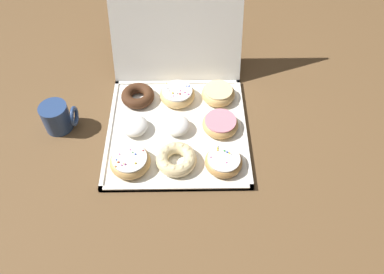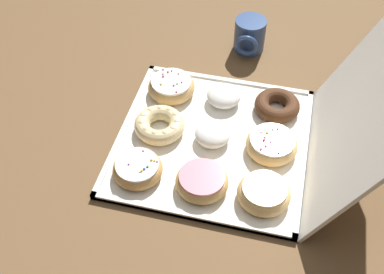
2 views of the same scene
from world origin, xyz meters
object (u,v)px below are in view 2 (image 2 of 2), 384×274
powdered_filled_donut_3 (222,96)px  coffee_mug (250,35)px  donut_box (212,141)px  sprinkle_donut_7 (272,143)px  sprinkle_donut_0 (171,87)px  powdered_filled_donut_4 (213,135)px  chocolate_cake_ring_donut_6 (277,105)px  sprinkle_donut_2 (138,169)px  pink_frosted_donut_5 (202,181)px  cruller_donut_1 (160,124)px  glazed_ring_donut_8 (264,193)px

powdered_filled_donut_3 → coffee_mug: bearing=173.3°
donut_box → sprinkle_donut_7: size_ratio=3.71×
sprinkle_donut_0 → powdered_filled_donut_4: 0.19m
sprinkle_donut_0 → chocolate_cake_ring_donut_6: bearing=89.7°
powdered_filled_donut_3 → coffee_mug: coffee_mug is taller
donut_box → coffee_mug: size_ratio=4.11×
sprinkle_donut_2 → pink_frosted_donut_5: 0.14m
pink_frosted_donut_5 → sprinkle_donut_7: 0.19m
coffee_mug → sprinkle_donut_7: bearing=16.8°
sprinkle_donut_2 → powdered_filled_donut_3: same height
cruller_donut_1 → coffee_mug: 0.40m
powdered_filled_donut_3 → powdered_filled_donut_4: 0.13m
sprinkle_donut_0 → pink_frosted_donut_5: (0.27, 0.14, -0.00)m
powdered_filled_donut_3 → sprinkle_donut_7: bearing=47.3°
donut_box → coffee_mug: coffee_mug is taller
chocolate_cake_ring_donut_6 → coffee_mug: 0.26m
sprinkle_donut_2 → powdered_filled_donut_4: (-0.13, 0.14, 0.00)m
sprinkle_donut_0 → powdered_filled_donut_3: size_ratio=1.40×
powdered_filled_donut_4 → pink_frosted_donut_5: powdered_filled_donut_4 is taller
sprinkle_donut_7 → pink_frosted_donut_5: bearing=-43.1°
pink_frosted_donut_5 → coffee_mug: bearing=177.8°
donut_box → sprinkle_donut_0: bearing=-134.6°
powdered_filled_donut_3 → sprinkle_donut_7: (0.13, 0.14, 0.00)m
donut_box → sprinkle_donut_7: bearing=91.4°
chocolate_cake_ring_donut_6 → glazed_ring_donut_8: (0.27, 0.00, 0.00)m
cruller_donut_1 → powdered_filled_donut_3: size_ratio=1.41×
sprinkle_donut_0 → chocolate_cake_ring_donut_6: sprinkle_donut_0 is taller
glazed_ring_donut_8 → coffee_mug: size_ratio=1.06×
sprinkle_donut_2 → sprinkle_donut_7: (-0.14, 0.27, 0.00)m
chocolate_cake_ring_donut_6 → glazed_ring_donut_8: size_ratio=0.98×
coffee_mug → donut_box: bearing=-3.8°
cruller_donut_1 → powdered_filled_donut_4: (0.00, 0.13, -0.00)m
donut_box → powdered_filled_donut_3: powdered_filled_donut_3 is taller
sprinkle_donut_2 → coffee_mug: (-0.50, 0.16, 0.02)m
cruller_donut_1 → coffee_mug: (-0.37, 0.15, 0.02)m
pink_frosted_donut_5 → glazed_ring_donut_8: glazed_ring_donut_8 is taller
sprinkle_donut_0 → chocolate_cake_ring_donut_6: size_ratio=1.07×
sprinkle_donut_0 → coffee_mug: (-0.24, 0.16, 0.02)m
donut_box → pink_frosted_donut_5: (0.13, 0.01, 0.02)m
donut_box → powdered_filled_donut_4: 0.02m
cruller_donut_1 → coffee_mug: size_ratio=1.13×
donut_box → sprinkle_donut_7: (-0.00, 0.14, 0.03)m
coffee_mug → powdered_filled_donut_4: bearing=-3.7°
sprinkle_donut_0 → pink_frosted_donut_5: 0.30m
sprinkle_donut_2 → glazed_ring_donut_8: bearing=89.9°
powdered_filled_donut_3 → pink_frosted_donut_5: (0.27, 0.01, -0.00)m
powdered_filled_donut_4 → chocolate_cake_ring_donut_6: 0.19m
cruller_donut_1 → sprinkle_donut_7: (-0.00, 0.26, 0.00)m
sprinkle_donut_2 → powdered_filled_donut_4: bearing=133.9°
donut_box → cruller_donut_1: cruller_donut_1 is taller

